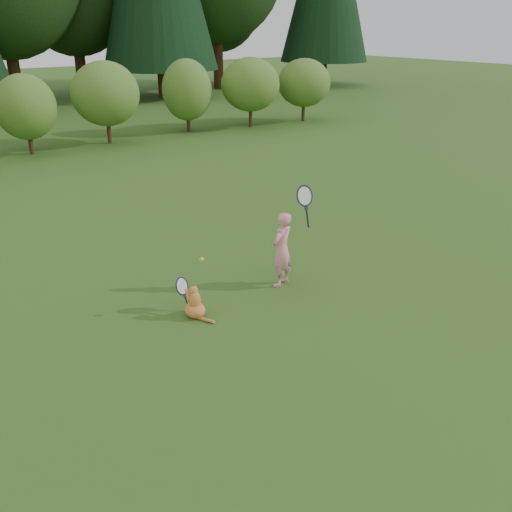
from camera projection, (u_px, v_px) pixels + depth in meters
ground at (278, 323)px, 8.03m from camera, size 100.00×100.00×0.00m
shrub_row at (16, 111)px, 17.25m from camera, size 28.00×3.00×2.80m
child at (283, 248)px, 8.95m from camera, size 0.72×0.50×1.81m
cat at (194, 300)px, 8.12m from camera, size 0.34×0.68×0.66m
tennis_ball at (202, 259)px, 8.04m from camera, size 0.06×0.06×0.06m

